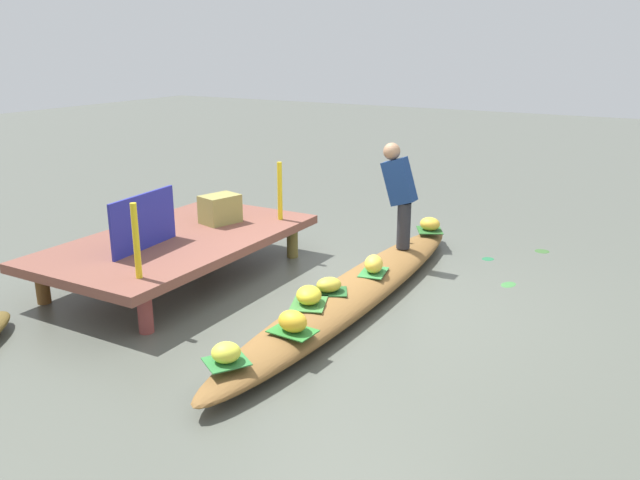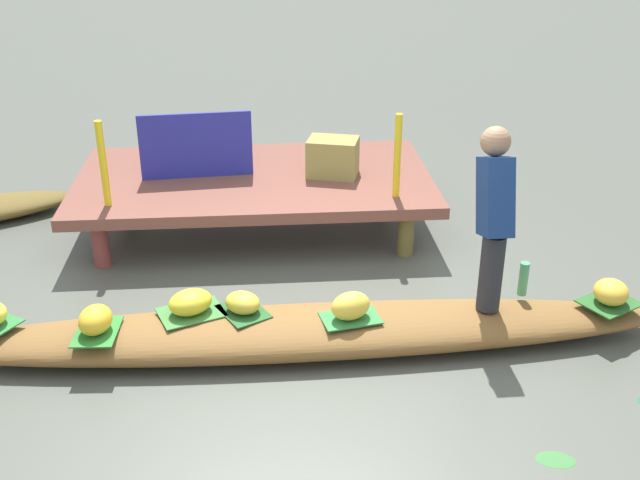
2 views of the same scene
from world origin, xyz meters
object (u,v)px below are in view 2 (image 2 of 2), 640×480
object	(u,v)px
market_banner	(196,146)
banana_bunch_5	(190,302)
produce_crate	(333,157)
banana_bunch_2	(243,303)
water_bottle	(523,279)
vendor_boat	(303,332)
banana_bunch_1	(351,306)
vendor_person	(494,210)
banana_bunch_3	(611,292)
banana_bunch_0	(95,320)

from	to	relation	value
market_banner	banana_bunch_5	bearing A→B (deg)	-93.17
market_banner	produce_crate	world-z (taller)	market_banner
banana_bunch_2	water_bottle	world-z (taller)	water_bottle
vendor_boat	water_bottle	xyz separation A→B (m)	(1.58, 0.17, 0.25)
banana_bunch_1	vendor_person	distance (m)	1.14
vendor_boat	banana_bunch_3	distance (m)	2.16
vendor_person	market_banner	xyz separation A→B (m)	(-2.10, 2.01, -0.16)
banana_bunch_3	vendor_person	world-z (taller)	vendor_person
vendor_person	banana_bunch_3	bearing A→B (deg)	-5.27
banana_bunch_0	market_banner	xyz separation A→B (m)	(0.54, 2.19, 0.45)
banana_bunch_2	banana_bunch_3	distance (m)	2.55
banana_bunch_0	banana_bunch_5	size ratio (longest dim) A/B	0.89
vendor_boat	produce_crate	xyz separation A→B (m)	(0.40, 2.04, 0.54)
banana_bunch_0	vendor_person	bearing A→B (deg)	3.86
water_bottle	market_banner	bearing A→B (deg)	141.34
market_banner	vendor_person	bearing A→B (deg)	-48.60
banana_bunch_5	banana_bunch_2	bearing A→B (deg)	-2.82
water_bottle	banana_bunch_1	bearing A→B (deg)	-169.54
produce_crate	market_banner	bearing A→B (deg)	177.71
banana_bunch_3	produce_crate	distance (m)	2.71
banana_bunch_0	banana_bunch_2	world-z (taller)	banana_bunch_0
water_bottle	vendor_boat	bearing A→B (deg)	-173.72
vendor_boat	banana_bunch_3	bearing A→B (deg)	-0.38
banana_bunch_3	market_banner	xyz separation A→B (m)	(-2.97, 2.09, 0.45)
banana_bunch_5	water_bottle	distance (m)	2.34
vendor_boat	water_bottle	world-z (taller)	water_bottle
banana_bunch_3	banana_bunch_5	world-z (taller)	banana_bunch_3
vendor_person	water_bottle	bearing A→B (deg)	17.19
banana_bunch_5	water_bottle	size ratio (longest dim) A/B	1.21
banana_bunch_5	market_banner	distance (m)	2.04
banana_bunch_0	water_bottle	size ratio (longest dim) A/B	1.08
water_bottle	banana_bunch_3	bearing A→B (deg)	-16.73
banana_bunch_3	vendor_person	size ratio (longest dim) A/B	0.22
water_bottle	market_banner	xyz separation A→B (m)	(-2.39, 1.92, 0.42)
banana_bunch_3	produce_crate	xyz separation A→B (m)	(-1.75, 2.04, 0.33)
market_banner	banana_bunch_0	bearing A→B (deg)	-108.71
vendor_person	produce_crate	world-z (taller)	vendor_person
banana_bunch_1	water_bottle	bearing A→B (deg)	10.46
banana_bunch_3	produce_crate	size ratio (longest dim) A/B	0.61
banana_bunch_2	market_banner	size ratio (longest dim) A/B	0.25
banana_bunch_0	water_bottle	world-z (taller)	water_bottle
banana_bunch_1	banana_bunch_2	world-z (taller)	banana_bunch_1
banana_bunch_0	banana_bunch_2	distance (m)	0.97
banana_bunch_2	vendor_person	xyz separation A→B (m)	(1.68, -0.00, 0.63)
banana_bunch_0	market_banner	bearing A→B (deg)	76.16
vendor_boat	market_banner	distance (m)	2.34
banana_bunch_0	produce_crate	size ratio (longest dim) A/B	0.61
water_bottle	market_banner	size ratio (longest dim) A/B	0.25
vendor_boat	banana_bunch_2	size ratio (longest dim) A/B	20.21
banana_bunch_1	banana_bunch_0	bearing A→B (deg)	-178.72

